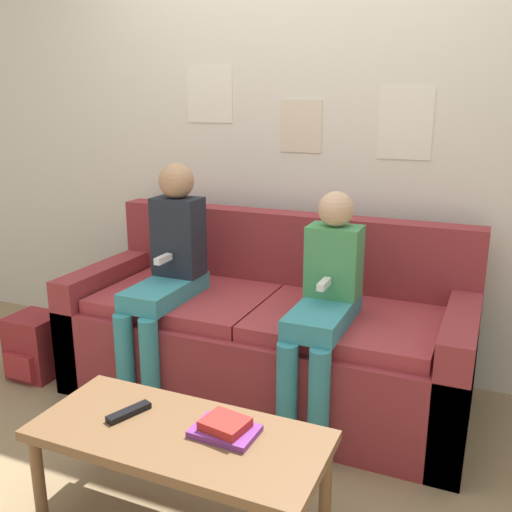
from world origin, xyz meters
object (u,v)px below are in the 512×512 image
object	(u,v)px
couch	(267,338)
backpack	(36,346)
tv_remote	(129,412)
person_right	(324,303)
coffee_table	(179,443)
person_left	(166,270)

from	to	relation	value
couch	backpack	size ratio (longest dim) A/B	5.78
backpack	tv_remote	bearing A→B (deg)	-31.26
person_right	backpack	distance (m)	1.67
couch	backpack	distance (m)	1.29
tv_remote	person_right	bearing A→B (deg)	80.25
tv_remote	backpack	distance (m)	1.33
couch	coffee_table	xyz separation A→B (m)	(0.09, -1.02, 0.04)
couch	person_right	xyz separation A→B (m)	(0.36, -0.21, 0.31)
coffee_table	person_right	bearing A→B (deg)	72.13
coffee_table	backpack	xyz separation A→B (m)	(-1.34, 0.70, -0.17)
tv_remote	person_left	bearing A→B (deg)	133.82
couch	person_left	xyz separation A→B (m)	(-0.46, -0.19, 0.36)
tv_remote	coffee_table	bearing A→B (deg)	16.48
coffee_table	backpack	world-z (taller)	coffee_table
coffee_table	person_right	xyz separation A→B (m)	(0.26, 0.82, 0.28)
coffee_table	tv_remote	distance (m)	0.23
person_left	tv_remote	world-z (taller)	person_left
coffee_table	backpack	distance (m)	1.52
coffee_table	person_left	bearing A→B (deg)	123.70
coffee_table	backpack	size ratio (longest dim) A/B	2.97
person_right	coffee_table	bearing A→B (deg)	-107.87
person_right	tv_remote	distance (m)	0.96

